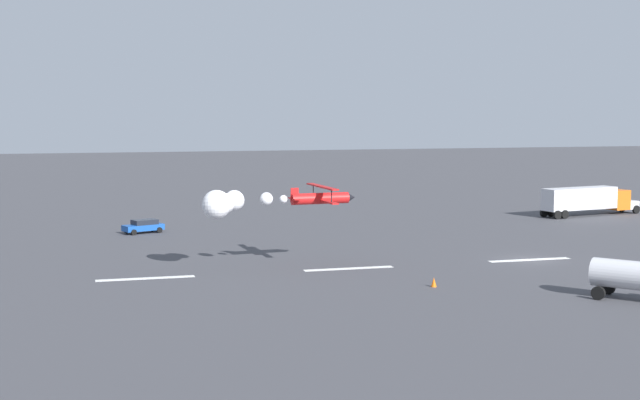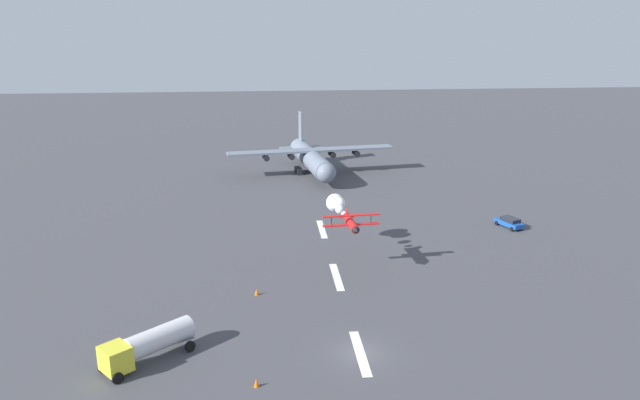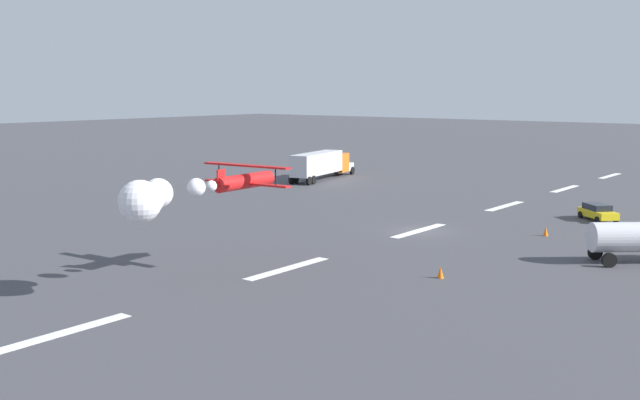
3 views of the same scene
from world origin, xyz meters
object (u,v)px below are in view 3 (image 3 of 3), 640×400
at_px(semi_truck_orange, 322,164).
at_px(traffic_cone_near, 546,231).
at_px(stunt_biplane_red, 171,194).
at_px(traffic_cone_far, 440,272).
at_px(airport_staff_sedan, 598,212).

bearing_deg(semi_truck_orange, traffic_cone_near, 63.07).
distance_m(stunt_biplane_red, traffic_cone_far, 17.71).
height_order(airport_staff_sedan, traffic_cone_near, airport_staff_sedan).
bearing_deg(traffic_cone_far, airport_staff_sedan, 178.13).
distance_m(traffic_cone_near, traffic_cone_far, 17.77).
xyz_separation_m(semi_truck_orange, traffic_cone_near, (19.68, 38.72, -1.75)).
bearing_deg(stunt_biplane_red, semi_truck_orange, -150.99).
distance_m(semi_truck_orange, airport_staff_sedan, 40.78).
relative_size(stunt_biplane_red, traffic_cone_far, 18.37).
bearing_deg(semi_truck_orange, traffic_cone_far, 45.96).
bearing_deg(semi_truck_orange, stunt_biplane_red, 29.01).
distance_m(semi_truck_orange, traffic_cone_far, 53.90).
height_order(stunt_biplane_red, traffic_cone_near, stunt_biplane_red).
relative_size(airport_staff_sedan, traffic_cone_far, 5.82).
height_order(traffic_cone_near, traffic_cone_far, same).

